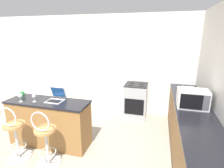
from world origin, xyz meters
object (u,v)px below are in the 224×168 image
at_px(bar_stool_near, 15,135).
at_px(stove_range, 136,101).
at_px(mug_green, 22,94).
at_px(laptop, 56,97).
at_px(microwave, 193,99).
at_px(wine_glass_tall, 34,97).
at_px(bar_stool_far, 46,140).
at_px(toaster, 188,93).
at_px(wine_glass_short, 20,96).

distance_m(bar_stool_near, stove_range, 2.75).
bearing_deg(mug_green, laptop, -2.19).
height_order(microwave, wine_glass_tall, microwave).
relative_size(bar_stool_near, bar_stool_far, 1.00).
bearing_deg(mug_green, microwave, 4.98).
xyz_separation_m(microwave, toaster, (0.01, 0.52, -0.06)).
xyz_separation_m(bar_stool_far, mug_green, (-0.95, 0.66, 0.48)).
relative_size(wine_glass_tall, wine_glass_short, 0.88).
relative_size(toaster, stove_range, 0.32).
height_order(bar_stool_far, mug_green, bar_stool_far).
bearing_deg(bar_stool_near, laptop, 54.86).
height_order(bar_stool_near, wine_glass_short, wine_glass_short).
distance_m(microwave, toaster, 0.53).
height_order(bar_stool_near, mug_green, bar_stool_near).
relative_size(microwave, mug_green, 4.80).
distance_m(bar_stool_near, wine_glass_short, 0.69).
bearing_deg(wine_glass_tall, toaster, 19.97).
height_order(toaster, wine_glass_short, toaster).
relative_size(stove_range, mug_green, 8.94).
bearing_deg(wine_glass_tall, wine_glass_short, -165.25).
distance_m(bar_stool_far, wine_glass_short, 1.01).
height_order(microwave, wine_glass_short, microwave).
bearing_deg(toaster, microwave, -91.05).
bearing_deg(bar_stool_far, mug_green, 145.32).
relative_size(wine_glass_short, mug_green, 1.57).
relative_size(laptop, microwave, 0.65).
bearing_deg(laptop, toaster, 19.03).
bearing_deg(laptop, microwave, 7.34).
bearing_deg(wine_glass_tall, mug_green, 155.38).
bearing_deg(microwave, stove_range, 132.77).
bearing_deg(bar_stool_far, microwave, 22.63).
bearing_deg(laptop, wine_glass_short, -158.32).
bearing_deg(bar_stool_near, toaster, 27.09).
relative_size(laptop, mug_green, 3.11).
xyz_separation_m(wine_glass_tall, wine_glass_short, (-0.24, -0.06, 0.01)).
distance_m(bar_stool_far, microwave, 2.51).
distance_m(microwave, wine_glass_tall, 2.80).
distance_m(toaster, wine_glass_tall, 2.95).
relative_size(laptop, stove_range, 0.35).
bearing_deg(stove_range, laptop, -131.15).
relative_size(stove_range, wine_glass_short, 5.70).
xyz_separation_m(bar_stool_far, toaster, (2.26, 1.46, 0.53)).
distance_m(wine_glass_short, mug_green, 0.34).
bearing_deg(bar_stool_near, wine_glass_tall, 79.07).
bearing_deg(microwave, bar_stool_near, -161.76).
height_order(wine_glass_tall, wine_glass_short, wine_glass_short).
xyz_separation_m(bar_stool_far, stove_range, (1.16, 2.13, -0.01)).
height_order(bar_stool_near, microwave, microwave).
distance_m(microwave, wine_glass_short, 3.05).
bearing_deg(toaster, bar_stool_far, -147.12).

